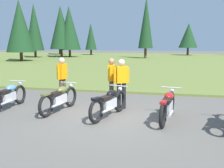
{
  "coord_description": "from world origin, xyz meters",
  "views": [
    {
      "loc": [
        1.72,
        -7.17,
        2.18
      ],
      "look_at": [
        0.0,
        0.6,
        0.9
      ],
      "focal_mm": 40.59,
      "sensor_mm": 36.0,
      "label": 1
    }
  ],
  "objects_px": {
    "motorcycle_sky_blue": "(9,96)",
    "motorcycle_black": "(109,103)",
    "motorcycle_olive": "(59,98)",
    "rider_checking_bike": "(121,81)",
    "motorcycle_red": "(168,106)",
    "rider_in_hivis_vest": "(111,78)",
    "rider_near_row_end": "(62,77)"
  },
  "relations": [
    {
      "from": "motorcycle_red",
      "to": "rider_near_row_end",
      "type": "xyz_separation_m",
      "value": [
        -3.85,
        1.51,
        0.51
      ]
    },
    {
      "from": "rider_near_row_end",
      "to": "motorcycle_olive",
      "type": "bearing_deg",
      "value": -71.06
    },
    {
      "from": "rider_near_row_end",
      "to": "rider_checking_bike",
      "type": "bearing_deg",
      "value": -11.84
    },
    {
      "from": "motorcycle_olive",
      "to": "rider_near_row_end",
      "type": "distance_m",
      "value": 1.42
    },
    {
      "from": "rider_near_row_end",
      "to": "rider_in_hivis_vest",
      "type": "distance_m",
      "value": 1.87
    },
    {
      "from": "motorcycle_sky_blue",
      "to": "rider_near_row_end",
      "type": "xyz_separation_m",
      "value": [
        1.38,
        1.3,
        0.51
      ]
    },
    {
      "from": "motorcycle_olive",
      "to": "rider_in_hivis_vest",
      "type": "height_order",
      "value": "rider_in_hivis_vest"
    },
    {
      "from": "motorcycle_olive",
      "to": "motorcycle_black",
      "type": "relative_size",
      "value": 1.02
    },
    {
      "from": "motorcycle_sky_blue",
      "to": "motorcycle_black",
      "type": "xyz_separation_m",
      "value": [
        3.52,
        -0.21,
        0.0
      ]
    },
    {
      "from": "motorcycle_sky_blue",
      "to": "motorcycle_black",
      "type": "bearing_deg",
      "value": -3.42
    },
    {
      "from": "motorcycle_red",
      "to": "rider_in_hivis_vest",
      "type": "height_order",
      "value": "rider_in_hivis_vest"
    },
    {
      "from": "motorcycle_sky_blue",
      "to": "rider_checking_bike",
      "type": "height_order",
      "value": "rider_checking_bike"
    },
    {
      "from": "motorcycle_sky_blue",
      "to": "rider_near_row_end",
      "type": "relative_size",
      "value": 1.26
    },
    {
      "from": "motorcycle_olive",
      "to": "rider_near_row_end",
      "type": "relative_size",
      "value": 1.25
    },
    {
      "from": "motorcycle_olive",
      "to": "rider_near_row_end",
      "type": "bearing_deg",
      "value": 108.94
    },
    {
      "from": "motorcycle_sky_blue",
      "to": "motorcycle_black",
      "type": "relative_size",
      "value": 1.03
    },
    {
      "from": "motorcycle_sky_blue",
      "to": "motorcycle_olive",
      "type": "relative_size",
      "value": 1.01
    },
    {
      "from": "motorcycle_olive",
      "to": "motorcycle_black",
      "type": "height_order",
      "value": "same"
    },
    {
      "from": "motorcycle_olive",
      "to": "rider_checking_bike",
      "type": "bearing_deg",
      "value": 22.06
    },
    {
      "from": "rider_near_row_end",
      "to": "rider_in_hivis_vest",
      "type": "bearing_deg",
      "value": 0.47
    },
    {
      "from": "motorcycle_olive",
      "to": "motorcycle_red",
      "type": "distance_m",
      "value": 3.43
    },
    {
      "from": "rider_checking_bike",
      "to": "rider_near_row_end",
      "type": "bearing_deg",
      "value": 168.16
    },
    {
      "from": "motorcycle_black",
      "to": "rider_in_hivis_vest",
      "type": "bearing_deg",
      "value": 100.09
    },
    {
      "from": "motorcycle_sky_blue",
      "to": "rider_near_row_end",
      "type": "height_order",
      "value": "rider_near_row_end"
    },
    {
      "from": "motorcycle_red",
      "to": "rider_near_row_end",
      "type": "bearing_deg",
      "value": 158.56
    },
    {
      "from": "rider_checking_bike",
      "to": "rider_in_hivis_vest",
      "type": "relative_size",
      "value": 1.0
    },
    {
      "from": "motorcycle_black",
      "to": "rider_checking_bike",
      "type": "xyz_separation_m",
      "value": [
        0.18,
        1.03,
        0.51
      ]
    },
    {
      "from": "motorcycle_sky_blue",
      "to": "motorcycle_black",
      "type": "height_order",
      "value": "same"
    },
    {
      "from": "rider_checking_bike",
      "to": "motorcycle_olive",
      "type": "bearing_deg",
      "value": -157.94
    },
    {
      "from": "motorcycle_red",
      "to": "rider_in_hivis_vest",
      "type": "xyz_separation_m",
      "value": [
        -1.98,
        1.53,
        0.51
      ]
    },
    {
      "from": "motorcycle_black",
      "to": "rider_near_row_end",
      "type": "relative_size",
      "value": 1.22
    },
    {
      "from": "motorcycle_red",
      "to": "rider_checking_bike",
      "type": "distance_m",
      "value": 1.91
    }
  ]
}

